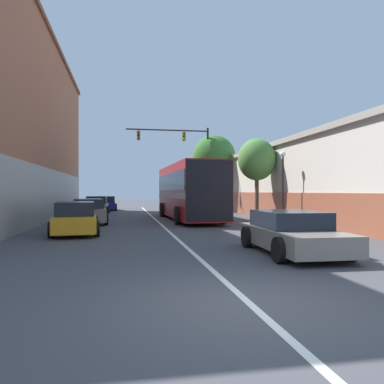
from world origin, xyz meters
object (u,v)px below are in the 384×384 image
(bus, at_px, (189,189))
(parked_car_left_distant, at_px, (106,204))
(parked_car_left_mid, at_px, (75,218))
(traffic_signal_gantry, at_px, (186,152))
(hatchback_foreground, at_px, (292,233))
(parked_car_left_far, at_px, (97,206))
(parked_car_left_near, at_px, (88,212))
(street_lamp, at_px, (283,181))
(street_tree_near, at_px, (257,160))
(street_tree_far, at_px, (214,159))

(bus, distance_m, parked_car_left_distant, 14.49)
(parked_car_left_mid, height_order, traffic_signal_gantry, traffic_signal_gantry)
(parked_car_left_mid, bearing_deg, hatchback_foreground, -138.22)
(parked_car_left_mid, xyz_separation_m, parked_car_left_distant, (0.35, 19.95, -0.02))
(parked_car_left_far, bearing_deg, parked_car_left_distant, -3.95)
(parked_car_left_near, bearing_deg, parked_car_left_mid, 171.59)
(parked_car_left_mid, distance_m, street_lamp, 11.10)
(traffic_signal_gantry, xyz_separation_m, street_tree_near, (2.98, -9.66, -1.47))
(parked_car_left_far, distance_m, street_tree_far, 11.24)
(parked_car_left_near, bearing_deg, street_lamp, -112.55)
(parked_car_left_mid, height_order, parked_car_left_distant, parked_car_left_mid)
(parked_car_left_near, height_order, street_tree_far, street_tree_far)
(parked_car_left_near, distance_m, parked_car_left_far, 9.06)
(street_lamp, bearing_deg, bus, 136.95)
(hatchback_foreground, bearing_deg, street_tree_near, -14.10)
(parked_car_left_far, xyz_separation_m, street_tree_near, (10.49, -8.41, 3.15))
(parked_car_left_far, bearing_deg, street_lamp, -137.37)
(parked_car_left_mid, xyz_separation_m, parked_car_left_far, (-0.08, 14.34, 0.02))
(hatchback_foreground, relative_size, traffic_signal_gantry, 0.60)
(street_tree_near, bearing_deg, parked_car_left_mid, -150.33)
(parked_car_left_distant, bearing_deg, parked_car_left_far, 174.67)
(traffic_signal_gantry, bearing_deg, hatchback_foreground, -91.24)
(parked_car_left_near, relative_size, traffic_signal_gantry, 0.64)
(street_lamp, xyz_separation_m, street_tree_near, (-0.25, 3.41, 1.41))
(hatchback_foreground, relative_size, street_tree_near, 0.87)
(parked_car_left_near, height_order, parked_car_left_mid, parked_car_left_near)
(parked_car_left_near, height_order, street_lamp, street_lamp)
(parked_car_left_near, xyz_separation_m, street_lamp, (10.62, -2.77, 1.75))
(hatchback_foreground, height_order, street_tree_far, street_tree_far)
(parked_car_left_distant, bearing_deg, parked_car_left_mid, 178.00)
(parked_car_left_far, bearing_deg, parked_car_left_mid, -179.31)
(parked_car_left_far, relative_size, street_tree_near, 0.82)
(parked_car_left_mid, relative_size, traffic_signal_gantry, 0.64)
(parked_car_left_mid, xyz_separation_m, street_tree_far, (10.18, 16.43, 4.12))
(parked_car_left_mid, distance_m, traffic_signal_gantry, 17.88)
(hatchback_foreground, relative_size, parked_car_left_near, 0.95)
(hatchback_foreground, bearing_deg, bus, 5.04)
(bus, distance_m, traffic_signal_gantry, 9.55)
(hatchback_foreground, xyz_separation_m, street_lamp, (3.71, 8.95, 1.81))
(bus, xyz_separation_m, parked_car_left_mid, (-6.14, -6.74, -1.29))
(hatchback_foreground, distance_m, parked_car_left_far, 21.93)
(hatchback_foreground, distance_m, street_lamp, 9.86)
(bus, height_order, hatchback_foreground, bus)
(bus, relative_size, parked_car_left_distant, 2.78)
(parked_car_left_near, bearing_deg, parked_car_left_far, -7.22)
(traffic_signal_gantry, relative_size, street_tree_near, 1.43)
(parked_car_left_near, relative_size, parked_car_left_distant, 1.24)
(bus, distance_m, street_tree_near, 4.73)
(parked_car_left_mid, distance_m, parked_car_left_far, 14.34)
(hatchback_foreground, height_order, parked_car_left_mid, parked_car_left_mid)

